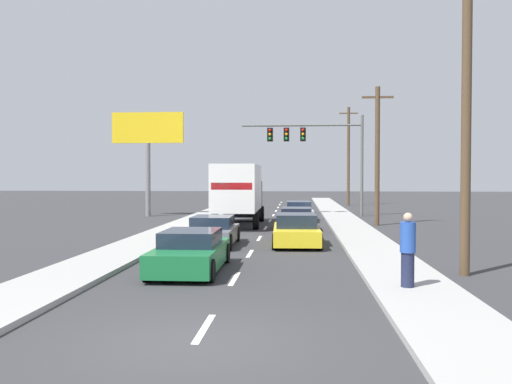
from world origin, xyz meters
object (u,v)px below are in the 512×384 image
Objects in this scene: box_truck at (239,191)px; roadside_billboard at (148,140)px; utility_pole_near at (466,110)px; utility_pole_far at (348,155)px; traffic_signal_mast at (307,141)px; utility_pole_mid at (377,154)px; pedestrian_near_corner at (408,250)px; car_green at (191,252)px; car_yellow at (296,231)px; car_gray at (213,232)px; car_silver at (299,211)px; car_maroon at (296,220)px.

box_truck is 1.10× the size of roadside_billboard.
utility_pole_far is at bearing 89.76° from utility_pole_near.
traffic_signal_mast is 1.17× the size of roadside_billboard.
roadside_billboard is at bearing 136.08° from box_truck.
utility_pole_mid is 4.39× the size of pedestrian_near_corner.
car_yellow is (3.15, 6.66, 0.01)m from car_green.
car_gray is 0.87× the size of car_silver.
car_maroon is (3.43, 6.47, -0.00)m from car_gray.
utility_pole_mid reaches higher than car_green.
car_green is at bearing -115.27° from car_yellow.
box_truck is at bearing 89.16° from car_gray.
car_maroon is at bearing 110.75° from utility_pole_near.
car_maroon is 6.02m from car_yellow.
car_yellow is (-0.14, -12.78, 0.01)m from car_silver.
pedestrian_near_corner reaches higher than car_gray.
utility_pole_near is (4.71, -19.56, 4.16)m from car_silver.
box_truck is 0.88× the size of utility_pole_near.
pedestrian_near_corner is at bearing -23.80° from car_green.
box_truck is 9.60m from traffic_signal_mast.
pedestrian_near_corner is at bearing -71.29° from box_truck.
box_truck is at bearing 117.94° from utility_pole_near.
utility_pole_near reaches higher than car_silver.
car_yellow reaches higher than car_silver.
utility_pole_mid is (7.80, 16.02, 3.57)m from car_green.
roadside_billboard reaches higher than car_maroon.
utility_pole_mid is at bearing 64.04° from car_green.
box_truck is 0.93× the size of traffic_signal_mast.
utility_pole_far is at bearing 69.85° from box_truck.
pedestrian_near_corner is (2.75, -15.28, 0.49)m from car_maroon.
car_silver is 20.54m from utility_pole_near.
utility_pole_mid is (-0.19, 16.13, -0.59)m from utility_pole_near.
car_yellow is 0.58× the size of utility_pole_mid.
utility_pole_mid is at bearing 84.15° from pedestrian_near_corner.
utility_pole_mid reaches higher than car_maroon.
utility_pole_near is (8.28, -6.32, 4.17)m from car_gray.
roadside_billboard is at bearing -134.83° from utility_pole_far.
utility_pole_far is (8.31, 22.64, 2.90)m from box_truck.
utility_pole_near reaches higher than pedestrian_near_corner.
car_maroon is 0.50× the size of utility_pole_near.
car_gray is 2.24× the size of pedestrian_near_corner.
utility_pole_mid reaches higher than car_yellow.
pedestrian_near_corner reaches higher than car_maroon.
car_green is at bearing 179.19° from utility_pole_near.
box_truck is 9.16m from car_gray.
utility_pole_far is 1.29× the size of roadside_billboard.
traffic_signal_mast is 26.32m from pedestrian_near_corner.
car_silver is 0.54× the size of traffic_signal_mast.
roadside_billboard is (-10.56, 9.56, 4.88)m from car_maroon.
utility_pole_far is at bearing 73.73° from traffic_signal_mast.
roadside_billboard is at bearing 165.35° from car_silver.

